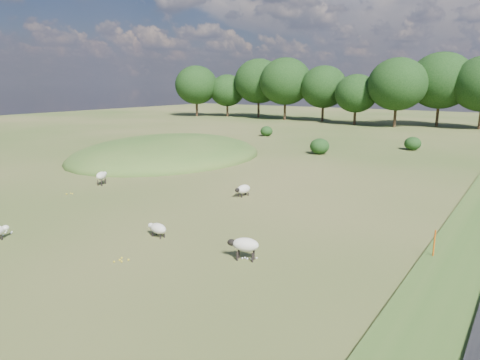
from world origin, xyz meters
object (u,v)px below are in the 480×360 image
(sheep_3, at_px, (243,189))
(sheep_2, at_px, (101,176))
(sheep_1, at_px, (158,228))
(sheep_4, at_px, (245,245))
(marker_post, at_px, (434,244))

(sheep_3, bearing_deg, sheep_2, -64.29)
(sheep_1, bearing_deg, sheep_3, -80.07)
(sheep_2, relative_size, sheep_3, 1.01)
(sheep_3, height_order, sheep_4, sheep_4)
(sheep_4, bearing_deg, sheep_2, -39.19)
(sheep_2, xyz_separation_m, sheep_4, (15.38, -5.03, 0.01))
(sheep_1, distance_m, sheep_2, 11.81)
(marker_post, bearing_deg, sheep_3, 162.91)
(marker_post, distance_m, sheep_3, 12.25)
(sheep_1, xyz_separation_m, sheep_4, (4.74, 0.10, 0.24))
(marker_post, height_order, sheep_2, marker_post)
(marker_post, bearing_deg, sheep_1, -157.33)
(marker_post, xyz_separation_m, sheep_2, (-21.50, 0.58, 0.04))
(sheep_2, distance_m, sheep_4, 16.18)
(sheep_4, bearing_deg, sheep_3, -76.31)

